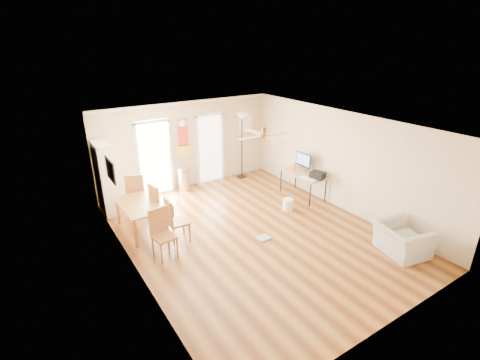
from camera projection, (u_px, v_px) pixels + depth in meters
floor at (254, 233)px, 8.28m from camera, size 7.00×7.00×0.00m
ceiling at (256, 125)px, 7.31m from camera, size 5.50×7.00×0.00m
wall_back at (187, 145)px, 10.52m from camera, size 5.50×0.04×2.60m
wall_front at (394, 260)px, 5.07m from camera, size 5.50×0.04×2.60m
wall_left at (132, 213)px, 6.41m from camera, size 0.04×7.00×2.60m
wall_right at (341, 160)px, 9.18m from camera, size 0.04×7.00×2.60m
crown_molding at (256, 126)px, 7.32m from camera, size 5.50×7.00×0.08m
kitchen_doorway at (155, 159)px, 10.07m from camera, size 0.90×0.10×2.10m
bathroom_doorway at (210, 149)px, 10.98m from camera, size 0.80×0.10×2.10m
wall_decal at (183, 138)px, 10.34m from camera, size 0.46×0.03×1.10m
ac_grille at (245, 124)px, 11.38m from camera, size 0.50×0.04×0.60m
framed_poster at (110, 170)px, 7.36m from camera, size 0.04×0.66×0.48m
ceiling_fan at (264, 136)px, 7.14m from camera, size 1.24×1.24×0.20m
bookshelf at (106, 178)px, 8.97m from camera, size 0.48×0.89×1.89m
dining_table at (141, 217)px, 8.28m from camera, size 0.88×1.42×0.70m
dining_chair_right_a at (162, 204)px, 8.53m from camera, size 0.51×0.51×1.06m
dining_chair_right_b at (178, 220)px, 7.79m from camera, size 0.46×0.46×1.05m
dining_chair_near at (164, 234)px, 7.22m from camera, size 0.48×0.48×1.04m
dining_chair_far at (136, 193)px, 9.09m from camera, size 0.58×0.58×1.11m
trash_can at (184, 179)px, 10.50m from camera, size 0.40×0.40×0.72m
torchiere_lamp at (242, 146)px, 11.24m from camera, size 0.51×0.51×2.12m
computer_desk at (302, 185)px, 10.09m from camera, size 0.66×1.32×0.71m
imac at (303, 162)px, 10.01m from camera, size 0.19×0.59×0.55m
keyboard at (308, 179)px, 9.57m from camera, size 0.21×0.46×0.02m
printer at (318, 175)px, 9.59m from camera, size 0.41×0.44×0.19m
orange_bottle at (294, 167)px, 10.12m from camera, size 0.09×0.09×0.22m
wastebasket_a at (288, 205)px, 9.34m from camera, size 0.35×0.35×0.31m
floor_cloth at (263, 238)px, 8.03m from camera, size 0.31×0.25×0.04m
armchair at (402, 239)px, 7.41m from camera, size 1.08×1.17×0.65m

